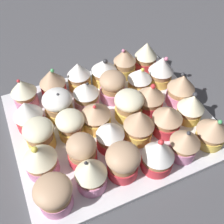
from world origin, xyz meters
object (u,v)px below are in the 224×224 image
(baking_tray, at_px, (112,123))
(cupcake_18, at_px, (28,115))
(cupcake_19, at_px, (58,104))
(cupcake_23, at_px, (161,70))
(cupcake_0, at_px, (54,194))
(cupcake_29, at_px, (146,56))
(cupcake_17, at_px, (181,89))
(cupcake_20, at_px, (86,94))
(cupcake_3, at_px, (158,155))
(cupcake_4, at_px, (185,144))
(cupcake_14, at_px, (97,117))
(cupcake_28, at_px, (125,62))
(cupcake_5, at_px, (212,131))
(cupcake_22, at_px, (140,79))
(cupcake_25, at_px, (53,83))
(cupcake_21, at_px, (113,86))
(cupcake_6, at_px, (40,160))
(cupcake_16, at_px, (151,99))
(cupcake_10, at_px, (167,119))
(cupcake_24, at_px, (24,93))
(cupcake_9, at_px, (139,125))
(cupcake_26, at_px, (79,76))
(cupcake_15, at_px, (130,106))
(cupcake_11, at_px, (191,107))
(cupcake_7, at_px, (82,150))
(cupcake_2, at_px, (123,161))
(cupcake_13, at_px, (70,124))
(cupcake_12, at_px, (40,135))
(cupcake_27, at_px, (104,71))

(baking_tray, distance_m, cupcake_18, 0.18)
(cupcake_19, xyz_separation_m, cupcake_23, (0.26, 0.00, 0.01))
(cupcake_0, height_order, cupcake_29, cupcake_29)
(cupcake_17, xyz_separation_m, cupcake_20, (-0.20, 0.07, -0.01))
(cupcake_3, height_order, cupcake_18, cupcake_3)
(cupcake_4, relative_size, cupcake_14, 1.01)
(cupcake_0, xyz_separation_m, cupcake_28, (0.26, 0.26, 0.00))
(cupcake_4, bearing_deg, cupcake_29, 76.68)
(cupcake_5, distance_m, cupcake_22, 0.21)
(baking_tray, bearing_deg, cupcake_25, 125.12)
(baking_tray, relative_size, cupcake_21, 5.80)
(cupcake_6, xyz_separation_m, cupcake_28, (0.26, 0.19, 0.00))
(cupcake_16, relative_size, cupcake_19, 1.03)
(cupcake_6, height_order, cupcake_10, cupcake_6)
(cupcake_20, bearing_deg, cupcake_21, -1.75)
(cupcake_16, distance_m, cupcake_20, 0.14)
(cupcake_5, bearing_deg, cupcake_29, 91.13)
(cupcake_16, xyz_separation_m, cupcake_24, (-0.25, 0.13, 0.00))
(cupcake_9, xyz_separation_m, cupcake_26, (-0.06, 0.19, -0.01))
(cupcake_17, relative_size, cupcake_23, 0.99)
(cupcake_6, bearing_deg, cupcake_28, 36.01)
(cupcake_22, bearing_deg, cupcake_0, -143.09)
(baking_tray, relative_size, cupcake_15, 6.32)
(cupcake_11, distance_m, cupcake_20, 0.23)
(cupcake_16, height_order, cupcake_20, cupcake_16)
(cupcake_28, bearing_deg, cupcake_23, -44.56)
(cupcake_5, xyz_separation_m, cupcake_11, (-0.00, 0.07, 0.00))
(cupcake_11, distance_m, cupcake_21, 0.18)
(cupcake_7, bearing_deg, cupcake_26, 72.22)
(cupcake_0, height_order, cupcake_26, cupcake_26)
(cupcake_6, height_order, cupcake_11, same)
(cupcake_3, xyz_separation_m, cupcake_14, (-0.07, 0.13, -0.00))
(cupcake_14, relative_size, cupcake_22, 1.12)
(cupcake_3, xyz_separation_m, cupcake_7, (-0.12, 0.07, -0.00))
(cupcake_2, relative_size, cupcake_19, 1.02)
(cupcake_13, distance_m, cupcake_21, 0.14)
(cupcake_19, xyz_separation_m, cupcake_25, (0.01, 0.07, 0.00))
(cupcake_3, xyz_separation_m, cupcake_29, (0.12, 0.27, 0.00))
(cupcake_18, distance_m, cupcake_26, 0.16)
(cupcake_17, bearing_deg, cupcake_22, 131.73)
(cupcake_14, bearing_deg, cupcake_17, -0.81)
(cupcake_7, xyz_separation_m, cupcake_12, (-0.06, 0.07, 0.00))
(cupcake_6, xyz_separation_m, cupcake_12, (0.01, 0.06, -0.00))
(cupcake_21, relative_size, cupcake_28, 0.91)
(cupcake_18, height_order, cupcake_23, cupcake_23)
(cupcake_16, relative_size, cupcake_18, 1.01)
(cupcake_0, bearing_deg, cupcake_24, 88.92)
(cupcake_26, bearing_deg, cupcake_18, -151.31)
(cupcake_10, xyz_separation_m, cupcake_24, (-0.25, 0.19, 0.00))
(cupcake_27, relative_size, cupcake_28, 0.86)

